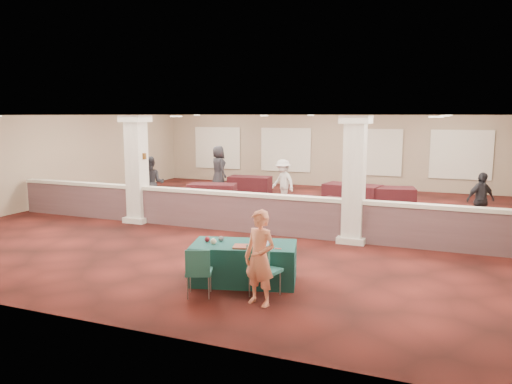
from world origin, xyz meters
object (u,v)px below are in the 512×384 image
at_px(conf_chair_side, 198,268).
at_px(attendee_a, 151,184).
at_px(conf_chair_main, 262,267).
at_px(near_table, 244,263).
at_px(attendee_b, 283,182).
at_px(far_table_front_left, 212,193).
at_px(far_table_back_center, 352,195).
at_px(far_table_front_center, 283,208).
at_px(attendee_d, 218,168).
at_px(far_table_back_left, 250,185).
at_px(attendee_c, 481,200).
at_px(far_table_back_right, 387,198).
at_px(far_table_front_right, 348,213).
at_px(woman, 260,258).

height_order(conf_chair_side, attendee_a, attendee_a).
bearing_deg(conf_chair_main, near_table, 146.21).
height_order(near_table, attendee_b, attendee_b).
relative_size(near_table, far_table_front_left, 1.16).
height_order(far_table_back_center, attendee_a, attendee_a).
distance_m(far_table_front_center, attendee_d, 6.53).
distance_m(conf_chair_main, far_table_back_center, 9.47).
bearing_deg(far_table_front_left, conf_chair_side, -64.45).
relative_size(conf_chair_main, attendee_b, 0.59).
xyz_separation_m(far_table_back_left, attendee_d, (-1.50, 0.13, 0.61)).
bearing_deg(attendee_c, far_table_front_left, 135.16).
relative_size(far_table_front_left, far_table_back_right, 0.92).
xyz_separation_m(far_table_front_center, far_table_back_right, (2.70, 3.11, 0.00)).
height_order(conf_chair_main, attendee_b, attendee_b).
relative_size(attendee_b, attendee_c, 1.01).
height_order(far_table_front_center, far_table_back_left, far_table_front_center).
height_order(conf_chair_main, far_table_front_left, conf_chair_main).
bearing_deg(attendee_c, attendee_d, 121.12).
distance_m(near_table, far_table_back_right, 8.91).
distance_m(conf_chair_side, far_table_front_right, 6.84).
relative_size(far_table_front_center, attendee_c, 1.15).
distance_m(far_table_front_left, attendee_c, 9.04).
bearing_deg(attendee_b, far_table_front_left, -136.50).
relative_size(near_table, woman, 1.21).
bearing_deg(far_table_front_right, attendee_a, -179.14).
height_order(woman, far_table_back_left, woman).
bearing_deg(far_table_back_right, attendee_d, 167.63).
xyz_separation_m(conf_chair_side, far_table_back_right, (1.97, 9.83, -0.16)).
bearing_deg(far_table_back_right, conf_chair_main, -95.59).
relative_size(conf_chair_side, attendee_a, 0.49).
relative_size(conf_chair_side, woman, 0.55).
distance_m(woman, far_table_front_center, 6.89).
xyz_separation_m(far_table_back_left, attendee_a, (-1.65, -4.66, 0.57)).
bearing_deg(far_table_back_right, woman, -94.95).
bearing_deg(far_table_front_center, attendee_a, -178.77).
distance_m(near_table, far_table_back_left, 11.04).
xyz_separation_m(conf_chair_main, woman, (0.08, -0.31, 0.26)).
height_order(far_table_back_left, far_table_back_center, far_table_back_center).
bearing_deg(attendee_b, attendee_d, 178.92).
height_order(near_table, attendee_c, attendee_c).
height_order(far_table_front_right, attendee_d, attendee_d).
xyz_separation_m(near_table, attendee_c, (4.40, 6.86, 0.42)).
xyz_separation_m(conf_chair_side, far_table_front_right, (1.27, 6.72, -0.16)).
bearing_deg(woman, far_table_front_center, 121.53).
distance_m(conf_chair_side, far_table_back_right, 10.02).
bearing_deg(attendee_b, far_table_front_right, -14.76).
bearing_deg(conf_chair_main, attendee_c, 75.39).
height_order(woman, far_table_back_center, woman).
xyz_separation_m(attendee_b, attendee_d, (-3.58, 1.99, 0.15)).
relative_size(far_table_front_left, far_table_front_center, 0.93).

